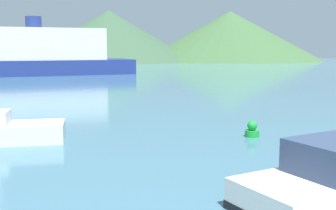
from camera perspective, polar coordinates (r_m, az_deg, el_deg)
name	(u,v)px	position (r m, az deg, el deg)	size (l,w,h in m)	color
ferry_distant	(35,54)	(60.75, -17.59, 6.57)	(26.71, 9.72, 7.88)	navy
buoy_marker	(252,130)	(17.91, 11.32, -3.34)	(0.59, 0.59, 0.68)	green
hill_east	(109,36)	(116.17, -8.02, 9.25)	(47.49, 47.49, 13.63)	#38563D
hill_far_east	(230,36)	(123.27, 8.36, 9.23)	(51.78, 51.78, 13.97)	#3D6038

